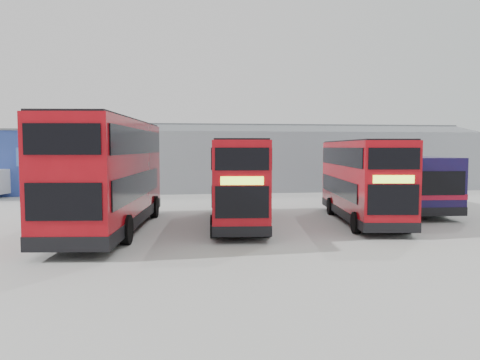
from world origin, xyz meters
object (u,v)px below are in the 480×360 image
Objects in this scene: double_decker_right at (362,181)px; maintenance_shed at (305,159)px; double_decker_centre at (237,183)px; office_block at (58,161)px; single_decker_blue at (393,182)px; double_decker_left at (109,176)px.

maintenance_shed is at bearing 89.94° from double_decker_right.
double_decker_right is at bearing 5.17° from double_decker_centre.
office_block is at bearing 143.45° from double_decker_right.
office_block is at bearing -27.71° from single_decker_blue.
maintenance_shed is at bearing -82.86° from single_decker_blue.
maintenance_shed reaches higher than office_block.
double_decker_centre reaches higher than double_decker_right.
double_decker_left is 1.00× the size of single_decker_blue.
double_decker_right is at bearing 53.77° from single_decker_blue.
double_decker_left is at bearing -124.91° from maintenance_shed.
double_decker_centre is at bearing 28.40° from single_decker_blue.
double_decker_centre is (12.60, -18.80, -0.56)m from office_block.
office_block reaches higher than double_decker_centre.
office_block reaches higher than single_decker_blue.
maintenance_shed is 3.12× the size of double_decker_centre.
maintenance_shed is 16.18m from single_decker_blue.
maintenance_shed is 22.84m from double_decker_centre.
maintenance_shed reaches higher than double_decker_centre.
double_decker_right is 0.82× the size of single_decker_blue.
double_decker_centre is at bearing -172.08° from double_decker_right.
maintenance_shed is (22.00, 2.01, 0.02)m from office_block.
double_decker_centre is at bearing -56.17° from office_block.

